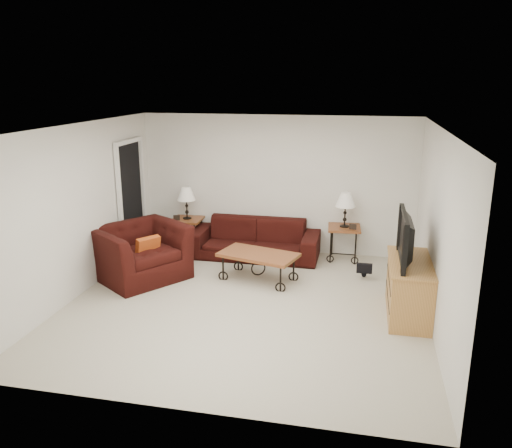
{
  "coord_description": "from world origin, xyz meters",
  "views": [
    {
      "loc": [
        1.54,
        -6.56,
        3.1
      ],
      "look_at": [
        0.0,
        0.7,
        1.0
      ],
      "focal_mm": 35.97,
      "sensor_mm": 36.0,
      "label": 1
    }
  ],
  "objects_px": {
    "lamp_left": "(187,203)",
    "television": "(412,238)",
    "side_table_left": "(188,234)",
    "side_table_right": "(344,243)",
    "tv_stand": "(409,288)",
    "sofa": "(254,239)",
    "lamp_right": "(345,210)",
    "backpack": "(365,263)",
    "armchair": "(141,252)",
    "coffee_table": "(258,267)"
  },
  "relations": [
    {
      "from": "sofa",
      "to": "coffee_table",
      "type": "distance_m",
      "value": 1.13
    },
    {
      "from": "sofa",
      "to": "side_table_left",
      "type": "bearing_deg",
      "value": 172.26
    },
    {
      "from": "side_table_right",
      "to": "tv_stand",
      "type": "distance_m",
      "value": 2.28
    },
    {
      "from": "side_table_right",
      "to": "tv_stand",
      "type": "height_order",
      "value": "tv_stand"
    },
    {
      "from": "sofa",
      "to": "armchair",
      "type": "height_order",
      "value": "armchair"
    },
    {
      "from": "side_table_left",
      "to": "side_table_right",
      "type": "bearing_deg",
      "value": 0.0
    },
    {
      "from": "television",
      "to": "sofa",
      "type": "bearing_deg",
      "value": -126.77
    },
    {
      "from": "side_table_right",
      "to": "lamp_left",
      "type": "relative_size",
      "value": 1.03
    },
    {
      "from": "lamp_left",
      "to": "tv_stand",
      "type": "relative_size",
      "value": 0.46
    },
    {
      "from": "side_table_right",
      "to": "lamp_right",
      "type": "height_order",
      "value": "lamp_right"
    },
    {
      "from": "television",
      "to": "coffee_table",
      "type": "bearing_deg",
      "value": -109.77
    },
    {
      "from": "coffee_table",
      "to": "armchair",
      "type": "relative_size",
      "value": 0.91
    },
    {
      "from": "side_table_right",
      "to": "backpack",
      "type": "distance_m",
      "value": 0.87
    },
    {
      "from": "coffee_table",
      "to": "backpack",
      "type": "xyz_separation_m",
      "value": [
        1.65,
        0.48,
        0.02
      ]
    },
    {
      "from": "sofa",
      "to": "side_table_right",
      "type": "height_order",
      "value": "sofa"
    },
    {
      "from": "side_table_right",
      "to": "sofa",
      "type": "bearing_deg",
      "value": -173.49
    },
    {
      "from": "sofa",
      "to": "armchair",
      "type": "relative_size",
      "value": 1.73
    },
    {
      "from": "side_table_left",
      "to": "tv_stand",
      "type": "distance_m",
      "value": 4.38
    },
    {
      "from": "coffee_table",
      "to": "tv_stand",
      "type": "xyz_separation_m",
      "value": [
        2.24,
        -0.8,
        0.16
      ]
    },
    {
      "from": "lamp_right",
      "to": "television",
      "type": "distance_m",
      "value": 2.28
    },
    {
      "from": "sofa",
      "to": "side_table_left",
      "type": "distance_m",
      "value": 1.34
    },
    {
      "from": "sofa",
      "to": "side_table_right",
      "type": "bearing_deg",
      "value": 6.51
    },
    {
      "from": "lamp_right",
      "to": "coffee_table",
      "type": "xyz_separation_m",
      "value": [
        -1.28,
        -1.26,
        -0.69
      ]
    },
    {
      "from": "lamp_right",
      "to": "side_table_right",
      "type": "bearing_deg",
      "value": 0.0
    },
    {
      "from": "side_table_left",
      "to": "backpack",
      "type": "distance_m",
      "value": 3.37
    },
    {
      "from": "lamp_left",
      "to": "television",
      "type": "xyz_separation_m",
      "value": [
        3.84,
        -2.06,
        0.21
      ]
    },
    {
      "from": "side_table_left",
      "to": "backpack",
      "type": "bearing_deg",
      "value": -13.43
    },
    {
      "from": "armchair",
      "to": "backpack",
      "type": "height_order",
      "value": "armchair"
    },
    {
      "from": "coffee_table",
      "to": "lamp_right",
      "type": "bearing_deg",
      "value": 44.67
    },
    {
      "from": "side_table_left",
      "to": "coffee_table",
      "type": "relative_size",
      "value": 0.49
    },
    {
      "from": "side_table_left",
      "to": "coffee_table",
      "type": "height_order",
      "value": "side_table_left"
    },
    {
      "from": "side_table_left",
      "to": "lamp_right",
      "type": "xyz_separation_m",
      "value": [
        2.9,
        0.0,
        0.62
      ]
    },
    {
      "from": "lamp_left",
      "to": "lamp_right",
      "type": "distance_m",
      "value": 2.9
    },
    {
      "from": "armchair",
      "to": "backpack",
      "type": "xyz_separation_m",
      "value": [
        3.52,
        0.78,
        -0.19
      ]
    },
    {
      "from": "side_table_right",
      "to": "television",
      "type": "bearing_deg",
      "value": -65.42
    },
    {
      "from": "side_table_right",
      "to": "lamp_left",
      "type": "distance_m",
      "value": 2.96
    },
    {
      "from": "side_table_left",
      "to": "television",
      "type": "distance_m",
      "value": 4.44
    },
    {
      "from": "sofa",
      "to": "tv_stand",
      "type": "relative_size",
      "value": 1.8
    },
    {
      "from": "coffee_table",
      "to": "backpack",
      "type": "relative_size",
      "value": 2.46
    },
    {
      "from": "side_table_right",
      "to": "armchair",
      "type": "height_order",
      "value": "armchair"
    },
    {
      "from": "side_table_left",
      "to": "lamp_left",
      "type": "relative_size",
      "value": 1.0
    },
    {
      "from": "coffee_table",
      "to": "tv_stand",
      "type": "height_order",
      "value": "tv_stand"
    },
    {
      "from": "side_table_left",
      "to": "lamp_left",
      "type": "height_order",
      "value": "lamp_left"
    },
    {
      "from": "tv_stand",
      "to": "television",
      "type": "xyz_separation_m",
      "value": [
        -0.02,
        0.0,
        0.71
      ]
    },
    {
      "from": "coffee_table",
      "to": "backpack",
      "type": "bearing_deg",
      "value": 16.24
    },
    {
      "from": "lamp_left",
      "to": "tv_stand",
      "type": "xyz_separation_m",
      "value": [
        3.86,
        -2.06,
        -0.51
      ]
    },
    {
      "from": "sofa",
      "to": "lamp_left",
      "type": "xyz_separation_m",
      "value": [
        -1.32,
        0.18,
        0.55
      ]
    },
    {
      "from": "sofa",
      "to": "television",
      "type": "relative_size",
      "value": 2.01
    },
    {
      "from": "lamp_right",
      "to": "backpack",
      "type": "distance_m",
      "value": 1.1
    },
    {
      "from": "side_table_right",
      "to": "side_table_left",
      "type": "bearing_deg",
      "value": 180.0
    }
  ]
}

